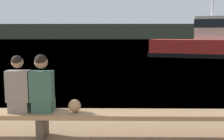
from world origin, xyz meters
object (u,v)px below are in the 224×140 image
object	(u,v)px
bench_main	(42,116)
tugboat_red	(211,44)
shopping_bag	(75,106)
person_right	(42,86)
person_left	(19,88)

from	to	relation	value
bench_main	tugboat_red	distance (m)	20.12
bench_main	shopping_bag	distance (m)	0.59
shopping_bag	tugboat_red	bearing A→B (deg)	65.30
tugboat_red	person_right	bearing A→B (deg)	173.38
person_left	shopping_bag	world-z (taller)	person_left
person_right	tugboat_red	bearing A→B (deg)	63.89
person_left	tugboat_red	distance (m)	20.27
person_left	person_right	xyz separation A→B (m)	(0.40, -0.00, 0.03)
person_right	bench_main	bearing A→B (deg)	-175.32
bench_main	person_right	xyz separation A→B (m)	(0.01, 0.00, 0.52)
bench_main	person_right	bearing A→B (deg)	4.68
bench_main	person_left	size ratio (longest dim) A/B	8.56
bench_main	shopping_bag	bearing A→B (deg)	-0.11
person_right	shopping_bag	xyz separation A→B (m)	(0.54, -0.00, -0.34)
person_right	person_left	bearing A→B (deg)	179.71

